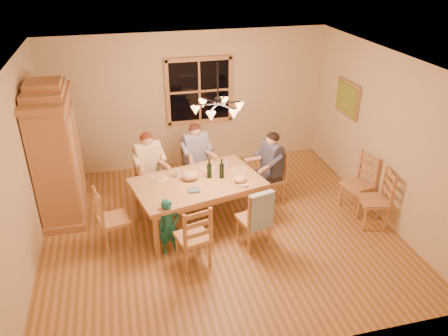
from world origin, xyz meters
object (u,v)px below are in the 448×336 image
object	(u,v)px
adult_slate_man	(271,159)
chair_near_right	(253,227)
chair_far_right	(197,176)
child	(169,227)
armoire	(57,156)
chair_near_left	(193,245)
chair_end_right	(270,187)
wine_bottle_b	(222,169)
chair_spare_front	(372,209)
adult_woman	(148,160)
wine_bottle_a	(209,168)
chair_far_left	(151,187)
chair_end_left	(115,228)
chair_spare_back	(356,193)
chandelier	(218,107)
adult_plaid_man	(196,150)

from	to	relation	value
adult_slate_man	chair_near_right	bearing A→B (deg)	136.74
chair_far_right	child	xyz separation A→B (m)	(-0.72, -1.69, 0.14)
chair_far_right	armoire	bearing A→B (deg)	-9.26
chair_near_left	chair_end_right	distance (m)	2.10
wine_bottle_b	chair_spare_front	xyz separation A→B (m)	(2.32, -0.80, -0.62)
chair_near_right	adult_woman	world-z (taller)	adult_woman
chair_near_right	wine_bottle_a	distance (m)	1.18
chair_far_left	chair_end_right	bearing A→B (deg)	153.43
chair_near_right	chair_far_right	bearing A→B (deg)	93.37
armoire	chair_end_left	distance (m)	1.60
adult_slate_man	chair_spare_front	distance (m)	1.84
chair_end_right	adult_slate_man	size ratio (longest dim) A/B	1.13
armoire	adult_woman	size ratio (longest dim) A/B	2.63
adult_slate_man	chair_spare_front	bearing A→B (deg)	-141.47
chair_end_right	child	distance (m)	2.16
chair_near_right	child	xyz separation A→B (m)	(-1.26, 0.11, 0.14)
armoire	chair_end_left	world-z (taller)	armoire
chair_end_right	adult_slate_man	distance (m)	0.54
chair_near_left	chair_near_right	distance (m)	0.99
armoire	chair_spare_back	bearing A→B (deg)	-12.61
chair_end_left	adult_slate_man	world-z (taller)	adult_slate_man
chair_near_left	chair_end_left	xyz separation A→B (m)	(-1.07, 0.71, 0.00)
chair_far_left	chair_far_right	size ratio (longest dim) A/B	1.00
armoire	chair_spare_back	xyz separation A→B (m)	(4.87, -1.09, -0.75)
chandelier	wine_bottle_b	world-z (taller)	chandelier
chair_far_left	chair_spare_front	bearing A→B (deg)	142.10
chair_near_right	child	distance (m)	1.27
chair_near_right	chair_end_right	size ratio (longest dim) A/B	1.00
chair_near_left	child	distance (m)	0.47
chair_near_right	chair_spare_front	xyz separation A→B (m)	(2.03, 0.03, 0.00)
adult_plaid_man	chair_spare_back	bearing A→B (deg)	140.81
chair_near_left	adult_slate_man	bearing A→B (deg)	26.57
adult_woman	adult_slate_man	xyz separation A→B (m)	(2.04, -0.49, 0.00)
armoire	wine_bottle_b	bearing A→B (deg)	-17.80
chair_near_right	chair_spare_front	distance (m)	2.03
chair_far_left	chair_near_left	xyz separation A→B (m)	(0.43, -1.83, 0.00)
adult_woman	wine_bottle_b	bearing A→B (deg)	131.64
chair_end_right	adult_woman	size ratio (longest dim) A/B	1.13
wine_bottle_b	chair_spare_front	distance (m)	2.53
armoire	adult_slate_man	xyz separation A→B (m)	(3.49, -0.53, -0.22)
chair_near_right	chair_spare_back	size ratio (longest dim) A/B	1.00
chair_near_left	chair_end_left	distance (m)	1.29
chair_near_left	chair_spare_back	xyz separation A→B (m)	(2.99, 0.78, 0.00)
adult_plaid_man	wine_bottle_b	size ratio (longest dim) A/B	2.65
chair_far_left	chair_spare_front	xyz separation A→B (m)	(3.42, -1.57, 0.00)
chair_end_right	adult_woman	xyz separation A→B (m)	(-2.04, 0.49, 0.54)
chair_near_left	wine_bottle_b	size ratio (longest dim) A/B	3.00
child	adult_woman	bearing A→B (deg)	84.73
chair_end_right	adult_woman	distance (m)	2.17
chair_near_right	wine_bottle_a	size ratio (longest dim) A/B	3.00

